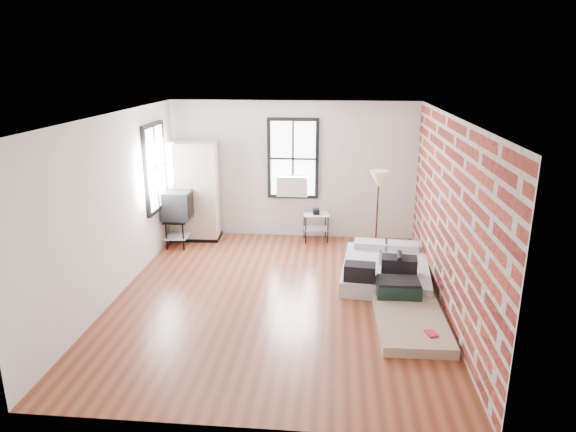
# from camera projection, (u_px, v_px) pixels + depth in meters

# --- Properties ---
(ground) EXTENTS (6.00, 6.00, 0.00)m
(ground) POSITION_uv_depth(u_px,v_px,m) (277.00, 297.00, 8.02)
(ground) COLOR #5D2A18
(ground) RESTS_ON ground
(room_shell) EXTENTS (5.02, 6.02, 2.80)m
(room_shell) POSITION_uv_depth(u_px,v_px,m) (294.00, 184.00, 7.84)
(room_shell) COLOR silver
(room_shell) RESTS_ON ground
(mattress_main) EXTENTS (1.59, 2.04, 0.61)m
(mattress_main) POSITION_uv_depth(u_px,v_px,m) (385.00, 269.00, 8.69)
(mattress_main) COLOR silver
(mattress_main) RESTS_ON ground
(mattress_bare) EXTENTS (0.97, 1.79, 0.38)m
(mattress_bare) POSITION_uv_depth(u_px,v_px,m) (407.00, 311.00, 7.31)
(mattress_bare) COLOR tan
(mattress_bare) RESTS_ON ground
(wardrobe) EXTENTS (1.04, 0.62, 2.00)m
(wardrobe) POSITION_uv_depth(u_px,v_px,m) (194.00, 191.00, 10.43)
(wardrobe) COLOR black
(wardrobe) RESTS_ON ground
(side_table) EXTENTS (0.57, 0.48, 0.67)m
(side_table) POSITION_uv_depth(u_px,v_px,m) (316.00, 219.00, 10.44)
(side_table) COLOR black
(side_table) RESTS_ON ground
(floor_lamp) EXTENTS (0.35, 0.35, 1.62)m
(floor_lamp) POSITION_uv_depth(u_px,v_px,m) (379.00, 183.00, 9.41)
(floor_lamp) COLOR #2F1F0F
(floor_lamp) RESTS_ON ground
(tv_stand) EXTENTS (0.57, 0.80, 1.11)m
(tv_stand) POSITION_uv_depth(u_px,v_px,m) (178.00, 206.00, 10.11)
(tv_stand) COLOR black
(tv_stand) RESTS_ON ground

